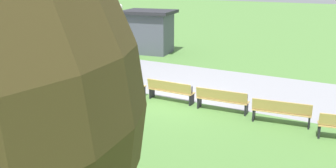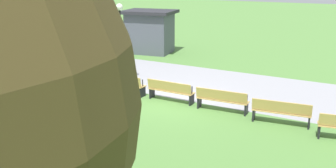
% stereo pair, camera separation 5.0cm
% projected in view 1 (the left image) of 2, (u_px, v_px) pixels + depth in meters
% --- Properties ---
extents(ground_plane, '(120.00, 120.00, 0.00)m').
position_uv_depth(ground_plane, '(171.00, 101.00, 15.11)').
color(ground_plane, '#54843D').
extents(path_paving, '(27.68, 5.51, 0.01)m').
position_uv_depth(path_paving, '(202.00, 83.00, 17.70)').
color(path_paving, '#939399').
rests_on(path_paving, ground).
extents(bench_0, '(2.02, 0.82, 0.89)m').
position_uv_depth(bench_0, '(41.00, 73.00, 17.50)').
color(bench_0, tan).
rests_on(bench_0, ground).
extents(bench_1, '(2.01, 0.71, 0.89)m').
position_uv_depth(bench_1, '(81.00, 78.00, 16.76)').
color(bench_1, tan).
rests_on(bench_1, ground).
extents(bench_2, '(1.99, 0.59, 0.89)m').
position_uv_depth(bench_2, '(124.00, 83.00, 15.89)').
color(bench_2, tan).
rests_on(bench_2, ground).
extents(bench_3, '(1.96, 0.47, 0.89)m').
position_uv_depth(bench_3, '(170.00, 90.00, 14.91)').
color(bench_3, tan).
rests_on(bench_3, ground).
extents(bench_4, '(1.99, 0.59, 0.89)m').
position_uv_depth(bench_4, '(222.00, 99.00, 13.82)').
color(bench_4, tan).
rests_on(bench_4, ground).
extents(bench_5, '(2.01, 0.71, 0.89)m').
position_uv_depth(bench_5, '(281.00, 111.00, 12.62)').
color(bench_5, tan).
rests_on(bench_5, ground).
extents(person_seated, '(0.34, 0.53, 1.20)m').
position_uv_depth(person_seated, '(122.00, 78.00, 16.09)').
color(person_seated, black).
rests_on(person_seated, ground).
extents(lamp_post, '(0.32, 0.32, 3.73)m').
position_uv_depth(lamp_post, '(120.00, 28.00, 16.94)').
color(lamp_post, black).
rests_on(lamp_post, ground).
extents(kiosk, '(3.64, 3.09, 2.78)m').
position_uv_depth(kiosk, '(149.00, 31.00, 24.18)').
color(kiosk, '#4C515B').
rests_on(kiosk, ground).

